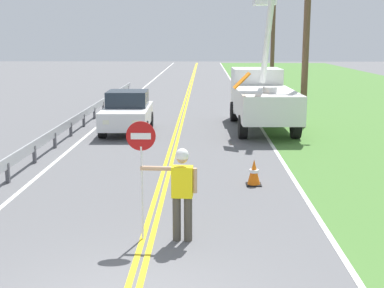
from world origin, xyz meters
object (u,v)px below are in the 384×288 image
utility_pole_near (307,31)px  traffic_cone_lead (254,173)px  stop_sign_paddle (141,154)px  utility_bucket_truck (261,95)px  flagger_worker (182,189)px  oncoming_sedan_nearest (127,112)px  utility_pole_mid (273,29)px

utility_pole_near → traffic_cone_lead: 10.50m
utility_pole_near → stop_sign_paddle: bearing=-112.7°
utility_bucket_truck → utility_pole_near: (1.85, 0.15, 2.72)m
flagger_worker → utility_pole_near: 14.42m
utility_pole_near → traffic_cone_lead: bearing=-107.9°
utility_bucket_truck → utility_pole_near: size_ratio=0.86×
utility_bucket_truck → stop_sign_paddle: bearing=-105.7°
flagger_worker → oncoming_sedan_nearest: bearing=103.1°
flagger_worker → traffic_cone_lead: 4.37m
flagger_worker → oncoming_sedan_nearest: size_ratio=0.44×
oncoming_sedan_nearest → stop_sign_paddle: bearing=-80.5°
stop_sign_paddle → utility_bucket_truck: 13.55m
stop_sign_paddle → traffic_cone_lead: size_ratio=3.33×
flagger_worker → stop_sign_paddle: 1.02m
utility_pole_near → traffic_cone_lead: utility_pole_near is taller
stop_sign_paddle → utility_pole_mid: 28.22m
oncoming_sedan_nearest → utility_pole_near: size_ratio=0.52×
flagger_worker → utility_pole_mid: 28.20m
stop_sign_paddle → oncoming_sedan_nearest: size_ratio=0.56×
utility_bucket_truck → oncoming_sedan_nearest: bearing=-167.4°
utility_pole_near → oncoming_sedan_nearest: bearing=-169.4°
utility_pole_mid → stop_sign_paddle: bearing=-102.2°
flagger_worker → utility_pole_near: (4.76, 13.25, 3.11)m
oncoming_sedan_nearest → flagger_worker: bearing=-76.9°
flagger_worker → utility_pole_mid: size_ratio=0.21×
stop_sign_paddle → utility_bucket_truck: (3.67, 13.04, -0.28)m
stop_sign_paddle → flagger_worker: bearing=-4.1°
flagger_worker → oncoming_sedan_nearest: 12.15m
stop_sign_paddle → utility_pole_mid: utility_pole_mid is taller
stop_sign_paddle → oncoming_sedan_nearest: 11.98m
utility_bucket_truck → utility_pole_mid: utility_pole_mid is taller
traffic_cone_lead → flagger_worker: bearing=-114.0°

